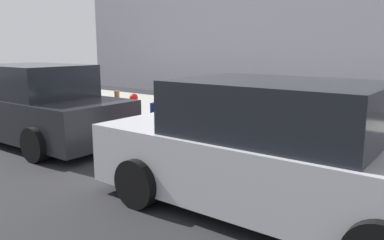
% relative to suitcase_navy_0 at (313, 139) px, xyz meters
% --- Properties ---
extents(ground_plane, '(40.00, 40.00, 0.00)m').
position_rel_suitcase_navy_0_xyz_m(ground_plane, '(2.89, 0.58, -0.46)').
color(ground_plane, black).
extents(sidewalk_curb, '(18.00, 5.00, 0.14)m').
position_rel_suitcase_navy_0_xyz_m(sidewalk_curb, '(2.89, -1.92, -0.39)').
color(sidewalk_curb, '#9E9B93').
rests_on(sidewalk_curb, ground_plane).
extents(suitcase_navy_0, '(0.38, 0.25, 0.87)m').
position_rel_suitcase_navy_0_xyz_m(suitcase_navy_0, '(0.00, 0.00, 0.00)').
color(suitcase_navy_0, navy).
rests_on(suitcase_navy_0, sidewalk_curb).
extents(suitcase_teal_1, '(0.43, 0.23, 0.73)m').
position_rel_suitcase_navy_0_xyz_m(suitcase_teal_1, '(0.47, -0.03, 0.02)').
color(suitcase_teal_1, '#0F606B').
rests_on(suitcase_teal_1, sidewalk_curb).
extents(suitcase_black_2, '(0.50, 0.22, 0.57)m').
position_rel_suitcase_navy_0_xyz_m(suitcase_black_2, '(1.01, -0.01, -0.06)').
color(suitcase_black_2, black).
rests_on(suitcase_black_2, sidewalk_curb).
extents(suitcase_red_3, '(0.47, 0.25, 0.77)m').
position_rel_suitcase_navy_0_xyz_m(suitcase_red_3, '(1.57, 0.00, -0.04)').
color(suitcase_red_3, red).
rests_on(suitcase_red_3, sidewalk_curb).
extents(suitcase_silver_4, '(0.44, 0.24, 0.78)m').
position_rel_suitcase_navy_0_xyz_m(suitcase_silver_4, '(2.10, -0.11, -0.05)').
color(suitcase_silver_4, '#9EA0A8').
rests_on(suitcase_silver_4, sidewalk_curb).
extents(suitcase_olive_5, '(0.50, 0.25, 0.83)m').
position_rel_suitcase_navy_0_xyz_m(suitcase_olive_5, '(2.64, -0.06, -0.02)').
color(suitcase_olive_5, '#59601E').
rests_on(suitcase_olive_5, sidewalk_curb).
extents(suitcase_maroon_6, '(0.43, 0.29, 0.99)m').
position_rel_suitcase_navy_0_xyz_m(suitcase_maroon_6, '(3.18, -0.03, 0.04)').
color(suitcase_maroon_6, maroon).
rests_on(suitcase_maroon_6, sidewalk_curb).
extents(suitcase_navy_7, '(0.50, 0.28, 0.89)m').
position_rel_suitcase_navy_0_xyz_m(suitcase_navy_7, '(3.71, -0.05, -0.02)').
color(suitcase_navy_7, navy).
rests_on(suitcase_navy_7, sidewalk_curb).
extents(fire_hydrant, '(0.39, 0.21, 0.75)m').
position_rel_suitcase_navy_0_xyz_m(fire_hydrant, '(4.68, -0.06, 0.07)').
color(fire_hydrant, red).
rests_on(fire_hydrant, sidewalk_curb).
extents(bollard_post, '(0.13, 0.13, 0.80)m').
position_rel_suitcase_navy_0_xyz_m(bollard_post, '(5.15, 0.09, 0.08)').
color(bollard_post, brown).
rests_on(bollard_post, sidewalk_curb).
extents(parked_car_silver_0, '(4.68, 2.25, 1.64)m').
position_rel_suitcase_navy_0_xyz_m(parked_car_silver_0, '(-0.41, 2.20, 0.30)').
color(parked_car_silver_0, '#B2B5BA').
rests_on(parked_car_silver_0, ground_plane).
extents(parked_car_charcoal_1, '(4.68, 2.24, 1.67)m').
position_rel_suitcase_navy_0_xyz_m(parked_car_charcoal_1, '(5.32, 2.20, 0.32)').
color(parked_car_charcoal_1, black).
rests_on(parked_car_charcoal_1, ground_plane).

